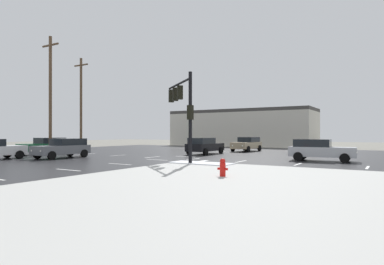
{
  "coord_description": "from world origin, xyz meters",
  "views": [
    {
      "loc": [
        15.2,
        -21.84,
        2.06
      ],
      "look_at": [
        -1.82,
        6.09,
        2.11
      ],
      "focal_mm": 30.67,
      "sensor_mm": 36.0,
      "label": 1
    }
  ],
  "objects": [
    {
      "name": "road_asphalt",
      "position": [
        0.0,
        0.0,
        0.01
      ],
      "size": [
        44.0,
        44.0,
        0.02
      ],
      "primitive_type": "cube",
      "color": "#232326",
      "rests_on": "ground_plane"
    },
    {
      "name": "fire_hydrant",
      "position": [
        8.82,
        -8.76,
        0.54
      ],
      "size": [
        0.48,
        0.26,
        0.79
      ],
      "color": "red",
      "rests_on": "sidewalk_corner"
    },
    {
      "name": "traffic_signal_mast",
      "position": [
        3.24,
        -3.45,
        4.1
      ],
      "size": [
        4.02,
        3.43,
        5.73
      ],
      "rotation": [
        0.0,
        0.0,
        2.45
      ],
      "color": "black",
      "rests_on": "sidewalk_corner"
    },
    {
      "name": "utility_pole_mid",
      "position": [
        -11.4,
        -3.06,
        5.67
      ],
      "size": [
        2.2,
        0.28,
        10.89
      ],
      "color": "brown",
      "rests_on": "ground_plane"
    },
    {
      "name": "sedan_tan",
      "position": [
        1.42,
        12.61,
        0.85
      ],
      "size": [
        2.2,
        4.61,
        1.58
      ],
      "rotation": [
        0.0,
        0.0,
        -1.62
      ],
      "color": "tan",
      "rests_on": "road_asphalt"
    },
    {
      "name": "strip_building_background",
      "position": [
        -5.48,
        27.49,
        2.87
      ],
      "size": [
        22.6,
        8.0,
        5.74
      ],
      "color": "beige",
      "rests_on": "ground_plane"
    },
    {
      "name": "snow_strip_curbside",
      "position": [
        5.0,
        -4.0,
        0.17
      ],
      "size": [
        4.0,
        1.6,
        0.06
      ],
      "primitive_type": "cube",
      "color": "white",
      "rests_on": "sidewalk_corner"
    },
    {
      "name": "sedan_silver",
      "position": [
        10.73,
        3.34,
        0.85
      ],
      "size": [
        4.61,
        2.21,
        1.58
      ],
      "rotation": [
        0.0,
        0.0,
        0.05
      ],
      "color": "#B7BABF",
      "rests_on": "road_asphalt"
    },
    {
      "name": "ground_plane",
      "position": [
        0.0,
        0.0,
        0.0
      ],
      "size": [
        120.0,
        120.0,
        0.0
      ],
      "primitive_type": "plane",
      "color": "slate"
    },
    {
      "name": "lane_markings",
      "position": [
        1.2,
        -1.38,
        0.02
      ],
      "size": [
        36.15,
        36.15,
        0.01
      ],
      "color": "silver",
      "rests_on": "road_asphalt"
    },
    {
      "name": "sedan_grey",
      "position": [
        -7.77,
        -4.42,
        0.85
      ],
      "size": [
        2.04,
        4.55,
        1.58
      ],
      "rotation": [
        0.0,
        0.0,
        -1.58
      ],
      "color": "slate",
      "rests_on": "road_asphalt"
    },
    {
      "name": "sedan_green",
      "position": [
        -13.4,
        -2.18,
        0.85
      ],
      "size": [
        2.09,
        4.57,
        1.58
      ],
      "rotation": [
        0.0,
        0.0,
        -1.59
      ],
      "color": "#195933",
      "rests_on": "road_asphalt"
    },
    {
      "name": "sedan_black",
      "position": [
        -0.1,
        5.55,
        0.85
      ],
      "size": [
        2.08,
        4.56,
        1.58
      ],
      "rotation": [
        0.0,
        0.0,
        1.55
      ],
      "color": "black",
      "rests_on": "road_asphalt"
    },
    {
      "name": "utility_pole_far",
      "position": [
        -15.33,
        3.68,
        5.56
      ],
      "size": [
        2.2,
        0.28,
        10.68
      ],
      "color": "brown",
      "rests_on": "ground_plane"
    },
    {
      "name": "sidewalk_corner",
      "position": [
        12.0,
        -12.0,
        0.07
      ],
      "size": [
        18.0,
        18.0,
        0.14
      ],
      "primitive_type": "cube",
      "color": "#B2B2AD",
      "rests_on": "ground_plane"
    }
  ]
}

